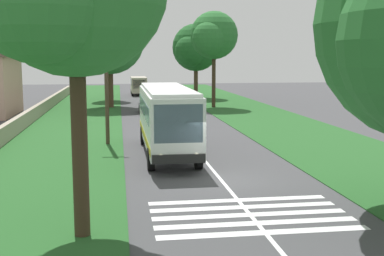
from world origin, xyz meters
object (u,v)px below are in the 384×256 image
Objects in this scene: roadside_tree_right_0 at (212,37)px; roadside_tree_right_1 at (195,49)px; trailing_car_0 at (149,107)px; utility_pole at (106,73)px; roadside_tree_left_2 at (106,44)px; coach_bus at (167,116)px; trailing_car_1 at (174,98)px; roadside_tree_left_0 at (107,42)px; trailing_minibus_0 at (139,84)px; trailing_car_2 at (168,94)px.

roadside_tree_right_0 is 12.11m from roadside_tree_right_1.
trailing_car_0 is 17.54m from utility_pole.
roadside_tree_right_1 is 35.36m from utility_pole.
roadside_tree_left_2 is at bearing 97.89° from roadside_tree_right_1.
roadside_tree_left_2 reaches higher than trailing_car_0.
coach_bus is 29.91m from trailing_car_1.
roadside_tree_right_0 reaches higher than roadside_tree_left_2.
trailing_car_1 is 0.40× the size of roadside_tree_left_0.
trailing_car_1 is 14.85m from trailing_minibus_0.
utility_pole is (-22.86, -0.37, -2.53)m from roadside_tree_left_0.
roadside_tree_left_0 reaches higher than roadside_tree_right_1.
utility_pole is at bearing 174.99° from trailing_minibus_0.
roadside_tree_left_2 reaches higher than trailing_car_2.
roadside_tree_right_0 is at bearing -26.09° from utility_pole.
coach_bus is at bearing 179.72° from trailing_minibus_0.
trailing_car_0 is 16.74m from trailing_car_2.
trailing_car_2 is 13.83m from roadside_tree_right_0.
trailing_minibus_0 is 10.69m from roadside_tree_left_2.
trailing_car_0 and trailing_car_2 have the same top height.
trailing_car_1 is at bearing -166.62° from trailing_minibus_0.
trailing_car_0 is 9.85m from trailing_car_1.
trailing_car_1 is at bearing -7.01° from coach_bus.
coach_bus is 44.07m from trailing_minibus_0.
roadside_tree_left_2 reaches higher than trailing_minibus_0.
coach_bus is 2.60× the size of trailing_car_0.
trailing_car_0 is 0.46× the size of roadside_tree_left_2.
trailing_car_2 is at bearing -0.13° from trailing_car_1.
roadside_tree_left_0 is 23.01m from utility_pole.
trailing_car_2 is 0.40× the size of roadside_tree_left_0.
trailing_car_2 is 0.51× the size of utility_pole.
trailing_car_1 is 8.83m from roadside_tree_right_0.
roadside_tree_left_2 is (9.28, 0.30, -0.09)m from roadside_tree_left_0.
coach_bus reaches higher than trailing_car_2.
roadside_tree_left_2 is 0.92× the size of roadside_tree_right_0.
roadside_tree_right_0 is at bearing -159.42° from trailing_minibus_0.
trailing_car_1 is 10.16m from roadside_tree_left_0.
trailing_car_2 is at bearing 98.93° from roadside_tree_right_1.
trailing_car_1 and trailing_car_2 have the same top height.
coach_bus reaches higher than trailing_car_0.
trailing_car_1 is 1.00× the size of trailing_car_2.
trailing_minibus_0 reaches higher than trailing_car_0.
utility_pole is at bearing 168.09° from trailing_car_2.
trailing_car_1 is 0.72× the size of trailing_minibus_0.
roadside_tree_right_0 reaches higher than trailing_car_2.
roadside_tree_right_1 reaches higher than trailing_car_2.
roadside_tree_right_1 is (16.93, -6.99, 5.72)m from trailing_car_0.
trailing_minibus_0 is (23.65, -0.01, 0.88)m from trailing_car_0.
trailing_minibus_0 is 0.63× the size of roadside_tree_right_1.
roadside_tree_right_0 reaches higher than roadside_tree_right_1.
roadside_tree_left_0 is at bearing 83.61° from roadside_tree_right_0.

